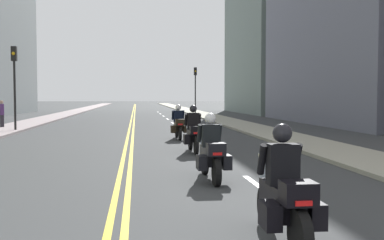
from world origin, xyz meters
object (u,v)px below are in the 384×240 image
(motorcycle_0, at_px, (284,197))
(traffic_light_near, at_px, (14,73))
(pedestrian_0, at_px, (2,114))
(traffic_light_far, at_px, (195,82))
(motorcycle_3, at_px, (179,125))
(motorcycle_2, at_px, (194,133))
(motorcycle_1, at_px, (211,153))

(motorcycle_0, relative_size, traffic_light_near, 0.46)
(pedestrian_0, bearing_deg, motorcycle_0, 179.66)
(traffic_light_far, bearing_deg, traffic_light_near, -121.16)
(motorcycle_3, bearing_deg, motorcycle_2, -90.02)
(motorcycle_3, bearing_deg, pedestrian_0, 139.96)
(motorcycle_0, bearing_deg, motorcycle_2, 90.44)
(traffic_light_near, xyz_separation_m, traffic_light_far, (12.64, 20.91, 0.13))
(motorcycle_0, distance_m, pedestrian_0, 25.47)
(motorcycle_1, distance_m, motorcycle_3, 10.49)
(traffic_light_far, relative_size, pedestrian_0, 2.84)
(traffic_light_near, height_order, pedestrian_0, traffic_light_near)
(motorcycle_1, height_order, traffic_light_far, traffic_light_far)
(motorcycle_0, distance_m, motorcycle_3, 15.28)
(motorcycle_1, height_order, pedestrian_0, pedestrian_0)
(motorcycle_0, xyz_separation_m, traffic_light_far, (4.10, 41.65, 2.72))
(motorcycle_3, relative_size, traffic_light_near, 0.46)
(motorcycle_1, distance_m, traffic_light_near, 18.20)
(motorcycle_2, relative_size, traffic_light_far, 0.44)
(motorcycle_2, bearing_deg, motorcycle_3, 89.95)
(motorcycle_3, xyz_separation_m, pedestrian_0, (-9.97, 8.16, 0.23))
(traffic_light_near, bearing_deg, traffic_light_far, 58.84)
(traffic_light_near, xyz_separation_m, pedestrian_0, (-1.44, 2.68, -2.35))
(traffic_light_near, relative_size, traffic_light_far, 0.96)
(traffic_light_near, bearing_deg, motorcycle_1, -62.40)
(motorcycle_1, bearing_deg, motorcycle_3, 88.12)
(motorcycle_1, bearing_deg, pedestrian_0, 116.84)
(motorcycle_0, distance_m, traffic_light_near, 22.59)
(pedestrian_0, bearing_deg, motorcycle_1, -175.73)
(motorcycle_1, bearing_deg, traffic_light_far, 82.50)
(motorcycle_0, xyz_separation_m, motorcycle_1, (-0.20, 4.79, -0.01))
(motorcycle_0, xyz_separation_m, pedestrian_0, (-9.98, 23.43, 0.24))
(motorcycle_3, relative_size, traffic_light_far, 0.44)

